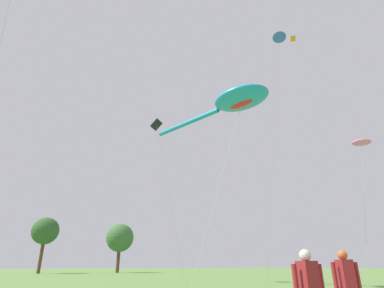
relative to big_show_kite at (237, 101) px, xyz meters
name	(u,v)px	position (x,y,z in m)	size (l,w,h in m)	color
big_show_kite	(237,101)	(0.00, 0.00, 0.00)	(6.53, 11.41, 13.44)	#1E8CBF
person_dark_jacket	(347,283)	(-7.24, -10.42, -11.93)	(0.49, 0.48, 1.65)	#473828
small_kite_box_yellow	(290,69)	(9.45, 1.49, 7.66)	(3.20, 4.46, 24.61)	orange
small_kite_bird_shape	(279,35)	(-3.52, -6.89, -0.58)	(1.67, 3.97, 12.78)	blue
small_kite_tiny_distant	(157,130)	(-1.57, 9.65, 0.71)	(4.74, 1.45, 14.61)	black
small_kite_triangle_green	(362,143)	(6.39, -5.32, -3.74)	(1.45, 1.99, 9.42)	pink
tree_broad_distant	(45,231)	(-3.75, 46.46, -5.91)	(4.68, 4.68, 9.39)	#513823
tree_shrub_far	(120,238)	(9.64, 44.54, -6.59)	(5.30, 5.30, 8.99)	#513823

